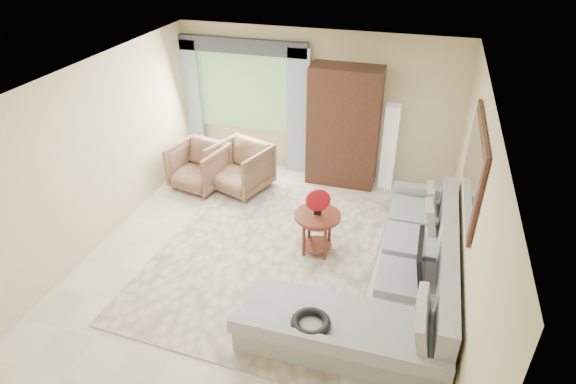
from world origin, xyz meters
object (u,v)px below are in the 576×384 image
(tv_screen, at_px, (422,259))
(floor_lamp, at_px, (389,147))
(potted_plant, at_px, (204,155))
(coffee_table, at_px, (317,233))
(armchair_left, at_px, (199,166))
(armchair_right, at_px, (240,168))
(sectional_sofa, at_px, (394,284))
(armoire, at_px, (344,127))

(tv_screen, relative_size, floor_lamp, 0.49)
(potted_plant, bearing_deg, floor_lamp, 4.18)
(coffee_table, bearing_deg, armchair_left, 152.25)
(coffee_table, distance_m, floor_lamp, 2.40)
(armchair_right, bearing_deg, sectional_sofa, -17.85)
(floor_lamp, bearing_deg, tv_screen, -76.62)
(coffee_table, relative_size, armchair_right, 0.71)
(tv_screen, bearing_deg, armoire, 117.49)
(armoire, distance_m, floor_lamp, 0.86)
(coffee_table, height_order, armchair_right, armchair_right)
(coffee_table, height_order, armchair_left, armchair_left)
(potted_plant, bearing_deg, armoire, 4.15)
(armchair_right, bearing_deg, coffee_table, -20.94)
(sectional_sofa, bearing_deg, tv_screen, 3.04)
(tv_screen, xyz_separation_m, potted_plant, (-4.11, 2.69, -0.47))
(tv_screen, bearing_deg, floor_lamp, 103.38)
(armchair_right, height_order, floor_lamp, floor_lamp)
(sectional_sofa, relative_size, tv_screen, 4.68)
(tv_screen, distance_m, potted_plant, 4.94)
(sectional_sofa, distance_m, armchair_right, 3.55)
(armchair_left, height_order, armoire, armoire)
(armoire, relative_size, floor_lamp, 1.40)
(sectional_sofa, distance_m, floor_lamp, 3.03)
(potted_plant, distance_m, floor_lamp, 3.46)
(coffee_table, bearing_deg, tv_screen, -25.89)
(armchair_right, relative_size, potted_plant, 1.85)
(coffee_table, bearing_deg, sectional_sofa, -31.35)
(floor_lamp, bearing_deg, armoire, -175.71)
(potted_plant, relative_size, armoire, 0.23)
(sectional_sofa, distance_m, armchair_left, 4.10)
(coffee_table, relative_size, armoire, 0.31)
(armchair_right, relative_size, floor_lamp, 0.61)
(floor_lamp, bearing_deg, armchair_right, -160.69)
(coffee_table, bearing_deg, armoire, 91.94)
(sectional_sofa, distance_m, tv_screen, 0.51)
(tv_screen, xyz_separation_m, armchair_left, (-3.86, 1.97, -0.32))
(armchair_left, xyz_separation_m, armchair_right, (0.73, 0.12, 0.02))
(potted_plant, distance_m, armoire, 2.74)
(armchair_left, distance_m, potted_plant, 0.78)
(armchair_right, bearing_deg, tv_screen, -15.26)
(tv_screen, height_order, floor_lamp, floor_lamp)
(tv_screen, xyz_separation_m, armchair_right, (-3.13, 2.09, -0.30))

